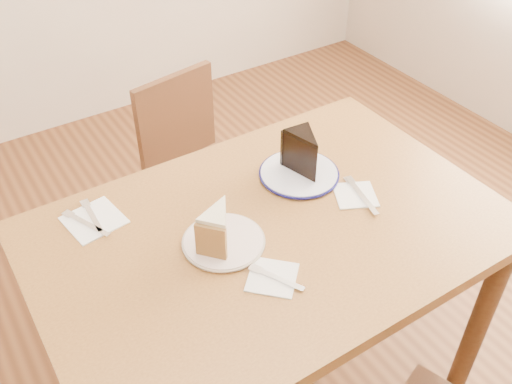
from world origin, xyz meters
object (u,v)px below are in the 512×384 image
(table, at_px, (271,253))
(chair_far, at_px, (200,171))
(plate_navy, at_px, (299,174))
(plate_cream, at_px, (224,242))
(carrot_cake, at_px, (219,226))
(chocolate_cake, at_px, (305,156))

(table, relative_size, chair_far, 1.51)
(chair_far, distance_m, plate_navy, 0.62)
(chair_far, bearing_deg, plate_cream, 57.57)
(chair_far, bearing_deg, carrot_cake, 56.81)
(chair_far, bearing_deg, table, 68.41)
(table, bearing_deg, plate_cream, 174.72)
(chair_far, xyz_separation_m, plate_cream, (-0.27, -0.66, 0.31))
(chair_far, distance_m, plate_cream, 0.78)
(table, bearing_deg, chair_far, 78.73)
(carrot_cake, bearing_deg, chair_far, 116.70)
(chair_far, relative_size, plate_navy, 3.62)
(table, height_order, chair_far, chair_far)
(plate_cream, bearing_deg, chair_far, 67.89)
(table, xyz_separation_m, chair_far, (0.13, 0.67, -0.21))
(plate_navy, bearing_deg, table, -144.11)
(chair_far, relative_size, chocolate_cake, 6.92)
(plate_cream, height_order, carrot_cake, carrot_cake)
(plate_navy, distance_m, chocolate_cake, 0.06)
(table, bearing_deg, plate_navy, 35.89)
(chair_far, height_order, plate_navy, chair_far)
(chair_far, height_order, chocolate_cake, chocolate_cake)
(plate_navy, xyz_separation_m, chocolate_cake, (0.01, -0.01, 0.06))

